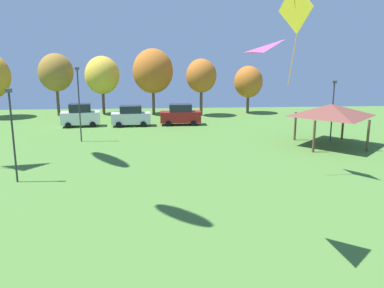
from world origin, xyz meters
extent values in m
pyramid|color=#E54C93|center=(3.62, 15.86, 7.69)|extent=(1.32, 1.90, 0.50)
cube|color=yellow|center=(7.25, 26.11, 10.44)|extent=(1.28, 2.71, 2.94)
cylinder|color=orange|center=(7.25, 26.09, 10.44)|extent=(0.58, 0.19, 2.64)
cylinder|color=orange|center=(7.25, 26.11, 7.43)|extent=(0.46, 0.18, 2.98)
cube|color=silver|center=(-9.69, 45.60, 0.97)|extent=(4.31, 2.27, 1.29)
cube|color=#1E232D|center=(-9.69, 45.60, 2.06)|extent=(2.45, 1.88, 0.90)
cylinder|color=black|center=(-8.31, 44.91, 0.32)|extent=(0.66, 0.30, 0.64)
cylinder|color=black|center=(-8.54, 46.63, 0.32)|extent=(0.66, 0.30, 0.64)
cylinder|color=black|center=(-10.84, 44.57, 0.32)|extent=(0.66, 0.30, 0.64)
cylinder|color=black|center=(-11.07, 46.29, 0.32)|extent=(0.66, 0.30, 0.64)
cube|color=silver|center=(-4.24, 45.47, 0.89)|extent=(4.34, 2.03, 1.14)
cube|color=#1E232D|center=(-4.24, 45.47, 1.86)|extent=(2.43, 1.76, 0.80)
cylinder|color=black|center=(-2.87, 44.70, 0.32)|extent=(0.65, 0.27, 0.64)
cylinder|color=black|center=(-3.00, 46.43, 0.32)|extent=(0.65, 0.27, 0.64)
cylinder|color=black|center=(-5.48, 44.51, 0.32)|extent=(0.65, 0.27, 0.64)
cylinder|color=black|center=(-5.61, 46.24, 0.32)|extent=(0.65, 0.27, 0.64)
cube|color=maroon|center=(1.21, 45.82, 0.91)|extent=(4.49, 1.78, 1.19)
cube|color=#1E232D|center=(1.21, 45.82, 1.92)|extent=(2.47, 1.62, 0.83)
cylinder|color=black|center=(2.60, 44.97, 0.32)|extent=(0.64, 0.23, 0.64)
cylinder|color=black|center=(2.58, 46.71, 0.32)|extent=(0.64, 0.23, 0.64)
cylinder|color=black|center=(-0.17, 44.94, 0.32)|extent=(0.64, 0.23, 0.64)
cylinder|color=black|center=(-0.19, 46.68, 0.32)|extent=(0.64, 0.23, 0.64)
cylinder|color=brown|center=(11.33, 32.25, 1.30)|extent=(0.20, 0.20, 2.60)
cylinder|color=brown|center=(15.84, 32.25, 1.30)|extent=(0.20, 0.20, 2.60)
cylinder|color=brown|center=(11.33, 36.96, 1.30)|extent=(0.20, 0.20, 2.60)
cylinder|color=brown|center=(15.84, 36.96, 1.30)|extent=(0.20, 0.20, 2.60)
pyramid|color=brown|center=(13.58, 34.61, 3.10)|extent=(5.83, 6.09, 1.00)
cylinder|color=#2D2D33|center=(14.60, 36.65, 2.60)|extent=(0.12, 0.12, 5.21)
cube|color=#4C4C51|center=(14.60, 36.65, 5.33)|extent=(0.36, 0.20, 0.24)
cylinder|color=#2D2D33|center=(-9.90, 26.03, 2.78)|extent=(0.12, 0.12, 5.56)
cube|color=#4C4C51|center=(-9.90, 26.03, 5.68)|extent=(0.36, 0.20, 0.24)
cylinder|color=#2D2D33|center=(-8.18, 37.79, 3.20)|extent=(0.12, 0.12, 6.40)
cube|color=#4C4C51|center=(-8.18, 37.79, 6.52)|extent=(0.36, 0.20, 0.24)
cylinder|color=brown|center=(-14.00, 53.74, 1.93)|extent=(0.36, 0.36, 3.86)
ellipsoid|color=olive|center=(-14.00, 53.74, 5.47)|extent=(4.30, 4.30, 4.73)
cylinder|color=brown|center=(-8.47, 54.98, 1.70)|extent=(0.36, 0.36, 3.39)
ellipsoid|color=gold|center=(-8.47, 54.98, 5.05)|extent=(4.43, 4.43, 4.87)
cylinder|color=brown|center=(-1.91, 54.38, 1.82)|extent=(0.36, 0.36, 3.63)
ellipsoid|color=#BC6623|center=(-1.91, 54.38, 5.58)|extent=(5.19, 5.19, 5.71)
cylinder|color=brown|center=(4.18, 52.61, 1.81)|extent=(0.36, 0.36, 3.62)
ellipsoid|color=#BC6623|center=(4.18, 52.61, 5.06)|extent=(3.84, 3.84, 4.22)
cylinder|color=brown|center=(10.58, 54.31, 1.37)|extent=(0.36, 0.36, 2.74)
ellipsoid|color=#BC6623|center=(10.58, 54.31, 4.15)|extent=(3.76, 3.76, 4.13)
camera|label=1|loc=(-0.84, 1.12, 7.85)|focal=38.00mm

